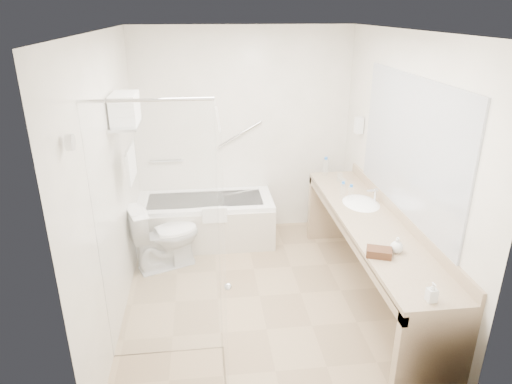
{
  "coord_description": "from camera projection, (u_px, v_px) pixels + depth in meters",
  "views": [
    {
      "loc": [
        -0.48,
        -3.8,
        2.67
      ],
      "look_at": [
        0.0,
        0.3,
        1.0
      ],
      "focal_mm": 32.0,
      "sensor_mm": 36.0,
      "label": 1
    }
  ],
  "objects": [
    {
      "name": "floor",
      "position": [
        260.0,
        296.0,
        4.55
      ],
      "size": [
        3.2,
        3.2,
        0.0
      ],
      "primitive_type": "plane",
      "color": "tan",
      "rests_on": "ground"
    },
    {
      "name": "ceiling",
      "position": [
        260.0,
        31.0,
        3.61
      ],
      "size": [
        2.6,
        3.2,
        0.1
      ],
      "primitive_type": "cube",
      "color": "white",
      "rests_on": "wall_back"
    },
    {
      "name": "wall_back",
      "position": [
        244.0,
        133.0,
        5.55
      ],
      "size": [
        2.6,
        0.1,
        2.5
      ],
      "primitive_type": "cube",
      "color": "silver",
      "rests_on": "ground"
    },
    {
      "name": "wall_front",
      "position": [
        295.0,
        275.0,
        2.61
      ],
      "size": [
        2.6,
        0.1,
        2.5
      ],
      "primitive_type": "cube",
      "color": "silver",
      "rests_on": "ground"
    },
    {
      "name": "wall_left",
      "position": [
        111.0,
        185.0,
        3.94
      ],
      "size": [
        0.1,
        3.2,
        2.5
      ],
      "primitive_type": "cube",
      "color": "silver",
      "rests_on": "ground"
    },
    {
      "name": "wall_right",
      "position": [
        399.0,
        173.0,
        4.22
      ],
      "size": [
        0.1,
        3.2,
        2.5
      ],
      "primitive_type": "cube",
      "color": "silver",
      "rests_on": "ground"
    },
    {
      "name": "bathtub",
      "position": [
        206.0,
        220.0,
        5.53
      ],
      "size": [
        1.6,
        0.73,
        0.59
      ],
      "color": "white",
      "rests_on": "floor"
    },
    {
      "name": "grab_bar_short",
      "position": [
        166.0,
        161.0,
        5.52
      ],
      "size": [
        0.4,
        0.03,
        0.03
      ],
      "primitive_type": "cylinder",
      "rotation": [
        0.0,
        1.57,
        0.0
      ],
      "color": "silver",
      "rests_on": "wall_back"
    },
    {
      "name": "grab_bar_long",
      "position": [
        240.0,
        134.0,
        5.51
      ],
      "size": [
        0.53,
        0.03,
        0.33
      ],
      "primitive_type": "cylinder",
      "rotation": [
        0.0,
        1.05,
        0.0
      ],
      "color": "silver",
      "rests_on": "wall_back"
    },
    {
      "name": "shower_enclosure",
      "position": [
        188.0,
        252.0,
        3.23
      ],
      "size": [
        0.96,
        0.91,
        2.11
      ],
      "color": "silver",
      "rests_on": "floor"
    },
    {
      "name": "towel_shelf",
      "position": [
        126.0,
        118.0,
        4.09
      ],
      "size": [
        0.24,
        0.55,
        0.81
      ],
      "color": "silver",
      "rests_on": "wall_left"
    },
    {
      "name": "vanity_counter",
      "position": [
        370.0,
        241.0,
        4.28
      ],
      "size": [
        0.55,
        2.7,
        0.95
      ],
      "color": "tan",
      "rests_on": "floor"
    },
    {
      "name": "sink",
      "position": [
        361.0,
        206.0,
        4.58
      ],
      "size": [
        0.4,
        0.52,
        0.14
      ],
      "primitive_type": "ellipsoid",
      "color": "white",
      "rests_on": "vanity_counter"
    },
    {
      "name": "faucet",
      "position": [
        376.0,
        195.0,
        4.56
      ],
      "size": [
        0.03,
        0.03,
        0.14
      ],
      "primitive_type": "cylinder",
      "color": "silver",
      "rests_on": "vanity_counter"
    },
    {
      "name": "mirror",
      "position": [
        409.0,
        146.0,
        3.97
      ],
      "size": [
        0.02,
        2.0,
        1.2
      ],
      "primitive_type": "cube",
      "color": "#AAAEB6",
      "rests_on": "wall_right"
    },
    {
      "name": "hairdryer_unit",
      "position": [
        359.0,
        125.0,
        5.11
      ],
      "size": [
        0.08,
        0.1,
        0.18
      ],
      "primitive_type": "cube",
      "color": "silver",
      "rests_on": "wall_right"
    },
    {
      "name": "toilet",
      "position": [
        165.0,
        236.0,
        4.95
      ],
      "size": [
        0.86,
        0.67,
        0.74
      ],
      "primitive_type": "imported",
      "rotation": [
        0.0,
        0.0,
        1.95
      ],
      "color": "white",
      "rests_on": "floor"
    },
    {
      "name": "amenity_basket",
      "position": [
        379.0,
        252.0,
        3.59
      ],
      "size": [
        0.23,
        0.19,
        0.06
      ],
      "primitive_type": "cube",
      "rotation": [
        0.0,
        0.0,
        -0.36
      ],
      "color": "#4C2B1B",
      "rests_on": "vanity_counter"
    },
    {
      "name": "soap_bottle_a",
      "position": [
        431.0,
        297.0,
        3.03
      ],
      "size": [
        0.07,
        0.14,
        0.06
      ],
      "primitive_type": "imported",
      "rotation": [
        0.0,
        0.0,
        0.05
      ],
      "color": "silver",
      "rests_on": "vanity_counter"
    },
    {
      "name": "soap_bottle_b",
      "position": [
        397.0,
        247.0,
        3.63
      ],
      "size": [
        0.12,
        0.15,
        0.1
      ],
      "primitive_type": "imported",
      "rotation": [
        0.0,
        0.0,
        0.15
      ],
      "color": "silver",
      "rests_on": "vanity_counter"
    },
    {
      "name": "water_bottle_left",
      "position": [
        351.0,
        194.0,
        4.55
      ],
      "size": [
        0.06,
        0.06,
        0.19
      ],
      "rotation": [
        0.0,
        0.0,
        0.08
      ],
      "color": "silver",
      "rests_on": "vanity_counter"
    },
    {
      "name": "water_bottle_mid",
      "position": [
        343.0,
        191.0,
        4.65
      ],
      "size": [
        0.06,
        0.06,
        0.19
      ],
      "rotation": [
        0.0,
        0.0,
        0.19
      ],
      "color": "silver",
      "rests_on": "vanity_counter"
    },
    {
      "name": "water_bottle_right",
      "position": [
        326.0,
        167.0,
        5.3
      ],
      "size": [
        0.07,
        0.07,
        0.22
      ],
      "rotation": [
        0.0,
        0.0,
        -0.28
      ],
      "color": "silver",
      "rests_on": "vanity_counter"
    },
    {
      "name": "drinking_glass_near",
      "position": [
        340.0,
        177.0,
        5.15
      ],
      "size": [
        0.07,
        0.07,
        0.08
      ],
      "primitive_type": "cylinder",
      "rotation": [
        0.0,
        0.0,
        0.05
      ],
      "color": "silver",
      "rests_on": "vanity_counter"
    },
    {
      "name": "drinking_glass_far",
      "position": [
        343.0,
        182.0,
        5.0
      ],
      "size": [
        0.07,
        0.07,
        0.08
      ],
      "primitive_type": "cylinder",
      "rotation": [
        0.0,
        0.0,
        0.02
      ],
      "color": "silver",
      "rests_on": "vanity_counter"
    }
  ]
}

